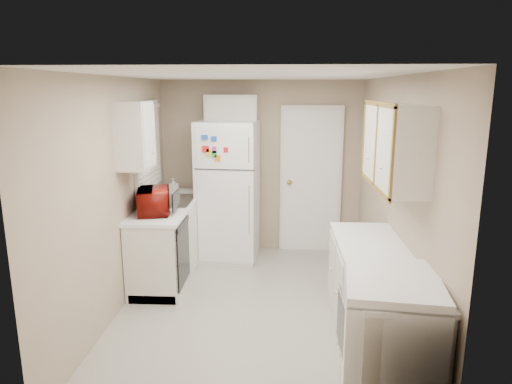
{
  "coord_description": "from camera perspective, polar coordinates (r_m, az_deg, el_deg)",
  "views": [
    {
      "loc": [
        0.26,
        -4.46,
        2.27
      ],
      "look_at": [
        0.0,
        0.5,
        1.15
      ],
      "focal_mm": 32.0,
      "sensor_mm": 36.0,
      "label": 1
    }
  ],
  "objects": [
    {
      "name": "floor",
      "position": [
        5.01,
        -0.31,
        -14.23
      ],
      "size": [
        3.8,
        3.8,
        0.0
      ],
      "primitive_type": "plane",
      "color": "beige",
      "rests_on": "ground"
    },
    {
      "name": "ceiling",
      "position": [
        4.47,
        -0.35,
        14.38
      ],
      "size": [
        3.8,
        3.8,
        0.0
      ],
      "primitive_type": "plane",
      "color": "white",
      "rests_on": "floor"
    },
    {
      "name": "wall_left",
      "position": [
        4.88,
        -16.98,
        -0.52
      ],
      "size": [
        3.8,
        3.8,
        0.0
      ],
      "primitive_type": "plane",
      "color": "tan",
      "rests_on": "floor"
    },
    {
      "name": "wall_right",
      "position": [
        4.72,
        16.88,
        -0.93
      ],
      "size": [
        3.8,
        3.8,
        0.0
      ],
      "primitive_type": "plane",
      "color": "tan",
      "rests_on": "floor"
    },
    {
      "name": "wall_back",
      "position": [
        6.45,
        0.65,
        3.16
      ],
      "size": [
        2.8,
        2.8,
        0.0
      ],
      "primitive_type": "plane",
      "color": "tan",
      "rests_on": "floor"
    },
    {
      "name": "wall_front",
      "position": [
        2.78,
        -2.62,
        -9.86
      ],
      "size": [
        2.8,
        2.8,
        0.0
      ],
      "primitive_type": "plane",
      "color": "tan",
      "rests_on": "floor"
    },
    {
      "name": "left_counter",
      "position": [
        5.82,
        -10.72,
        -5.75
      ],
      "size": [
        0.6,
        1.8,
        0.9
      ],
      "primitive_type": "cube",
      "color": "silver",
      "rests_on": "floor"
    },
    {
      "name": "dishwasher",
      "position": [
        5.19,
        -9.16,
        -7.51
      ],
      "size": [
        0.03,
        0.58,
        0.72
      ],
      "primitive_type": "cube",
      "color": "black",
      "rests_on": "floor"
    },
    {
      "name": "sink",
      "position": [
        5.85,
        -10.55,
        -1.47
      ],
      "size": [
        0.54,
        0.74,
        0.16
      ],
      "primitive_type": "cube",
      "color": "gray",
      "rests_on": "left_counter"
    },
    {
      "name": "microwave",
      "position": [
        5.25,
        -12.66,
        -1.03
      ],
      "size": [
        0.56,
        0.39,
        0.34
      ],
      "primitive_type": "imported",
      "rotation": [
        0.0,
        0.0,
        1.81
      ],
      "color": "maroon",
      "rests_on": "left_counter"
    },
    {
      "name": "soap_bottle",
      "position": [
        6.17,
        -10.28,
        0.62
      ],
      "size": [
        0.13,
        0.13,
        0.22
      ],
      "primitive_type": "imported",
      "rotation": [
        0.0,
        0.0,
        -0.36
      ],
      "color": "white",
      "rests_on": "left_counter"
    },
    {
      "name": "window_blinds",
      "position": [
        5.78,
        -13.36,
        5.71
      ],
      "size": [
        0.1,
        0.98,
        1.08
      ],
      "primitive_type": "cube",
      "color": "silver",
      "rests_on": "wall_left"
    },
    {
      "name": "upper_cabinet_left",
      "position": [
        4.94,
        -14.92,
        6.83
      ],
      "size": [
        0.3,
        0.45,
        0.7
      ],
      "primitive_type": "cube",
      "color": "silver",
      "rests_on": "wall_left"
    },
    {
      "name": "refrigerator",
      "position": [
        6.18,
        -3.47,
        0.19
      ],
      "size": [
        0.83,
        0.81,
        1.87
      ],
      "primitive_type": "cube",
      "rotation": [
        0.0,
        0.0,
        -0.08
      ],
      "color": "white",
      "rests_on": "floor"
    },
    {
      "name": "cabinet_over_fridge",
      "position": [
        6.25,
        -3.11,
        10.21
      ],
      "size": [
        0.7,
        0.3,
        0.4
      ],
      "primitive_type": "cube",
      "color": "silver",
      "rests_on": "wall_back"
    },
    {
      "name": "interior_door",
      "position": [
        6.46,
        6.85,
        1.45
      ],
      "size": [
        0.86,
        0.06,
        2.08
      ],
      "primitive_type": "cube",
      "color": "white",
      "rests_on": "floor"
    },
    {
      "name": "right_counter",
      "position": [
        4.17,
        14.73,
        -13.59
      ],
      "size": [
        0.6,
        2.0,
        0.9
      ],
      "primitive_type": "cube",
      "color": "silver",
      "rests_on": "floor"
    },
    {
      "name": "stove",
      "position": [
        3.63,
        16.27,
        -17.18
      ],
      "size": [
        0.75,
        0.88,
        0.98
      ],
      "primitive_type": "cube",
      "rotation": [
        0.0,
        0.0,
        -0.12
      ],
      "color": "white",
      "rests_on": "floor"
    },
    {
      "name": "upper_cabinet_right",
      "position": [
        4.11,
        17.01,
        5.6
      ],
      "size": [
        0.3,
        1.2,
        0.7
      ],
      "primitive_type": "cube",
      "color": "silver",
      "rests_on": "wall_right"
    }
  ]
}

